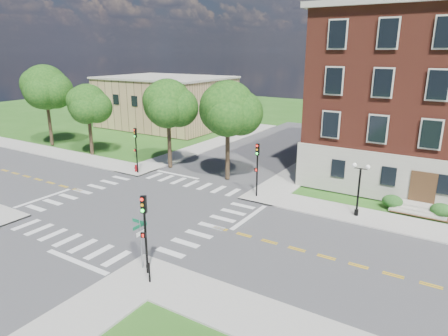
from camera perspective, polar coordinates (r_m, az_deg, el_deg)
The scene contains 19 objects.
ground at distance 34.38m, azimuth -11.90°, elevation -5.49°, with size 160.00×160.00×0.00m, color #285A19.
road_ew at distance 34.38m, azimuth -11.90°, elevation -5.48°, with size 90.00×12.00×0.01m, color #3D3D3F.
road_ns at distance 34.38m, azimuth -11.90°, elevation -5.47°, with size 12.00×90.00×0.01m, color #3D3D3F.
sidewalk_ne at distance 40.75m, azimuth 20.31°, elevation -2.59°, with size 34.00×34.00×0.12m.
sidewalk_nw at distance 55.17m, azimuth -12.54°, elevation 2.89°, with size 34.00×34.00×0.12m.
crosswalk_east at distance 30.17m, azimuth -1.82°, elevation -8.33°, with size 2.20×10.20×0.02m, color silver, non-canonical shape.
stop_bar_east at distance 31.76m, azimuth 3.63°, elevation -7.03°, with size 0.40×5.50×0.00m, color silver.
secondary_building at distance 69.49m, azimuth -8.25°, elevation 9.39°, with size 20.40×15.40×8.30m.
tree_a at distance 58.76m, azimuth -24.18°, elevation 10.45°, with size 5.91×5.91×10.78m.
tree_b at distance 51.54m, azimuth -18.91°, elevation 8.65°, with size 4.77×4.77×8.70m.
tree_c at distance 43.54m, azimuth -8.04°, elevation 9.08°, with size 5.24×5.24×9.70m.
tree_d at distance 38.87m, azimuth 0.53°, elevation 8.44°, with size 5.42×5.42×9.83m.
traffic_signal_se at distance 23.18m, azimuth -11.26°, elevation -7.97°, with size 0.38×0.46×4.80m.
traffic_signal_ne at distance 34.93m, azimuth 4.77°, elevation 0.70°, with size 0.37×0.43×4.80m.
traffic_signal_nw at distance 42.77m, azimuth -12.47°, elevation 3.30°, with size 0.38×0.45×4.80m.
twin_lamp_west at distance 32.61m, azimuth 18.72°, elevation -2.52°, with size 1.36×0.36×4.23m.
street_sign_pole at distance 24.12m, azimuth -11.84°, elevation -9.29°, with size 1.10×1.10×3.10m.
push_button_post at distance 23.37m, azimuth -10.66°, elevation -14.32°, with size 0.14×0.21×1.20m.
fire_hydrant at distance 43.92m, azimuth -12.47°, elevation -0.03°, with size 0.35×0.35×0.75m.
Camera 1 is at (22.50, -22.72, 12.65)m, focal length 32.00 mm.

